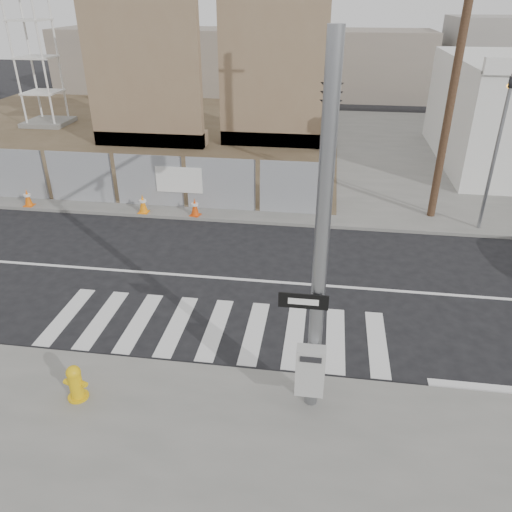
# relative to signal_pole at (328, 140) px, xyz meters

# --- Properties ---
(ground) EXTENTS (100.00, 100.00, 0.00)m
(ground) POSITION_rel_signal_pole_xyz_m (-2.49, 2.05, -4.78)
(ground) COLOR black
(ground) RESTS_ON ground
(sidewalk_far) EXTENTS (50.00, 20.00, 0.12)m
(sidewalk_far) POSITION_rel_signal_pole_xyz_m (-2.49, 16.05, -4.72)
(sidewalk_far) COLOR slate
(sidewalk_far) RESTS_ON ground
(signal_pole) EXTENTS (0.96, 5.87, 7.00)m
(signal_pole) POSITION_rel_signal_pole_xyz_m (0.00, 0.00, 0.00)
(signal_pole) COLOR gray
(signal_pole) RESTS_ON sidewalk_near
(far_signal_pole) EXTENTS (0.16, 0.20, 5.60)m
(far_signal_pole) POSITION_rel_signal_pole_xyz_m (5.51, 6.65, -1.30)
(far_signal_pole) COLOR gray
(far_signal_pole) RESTS_ON sidewalk_far
(chain_link_fence) EXTENTS (24.60, 0.04, 2.00)m
(chain_link_fence) POSITION_rel_signal_pole_xyz_m (-12.49, 7.05, -3.66)
(chain_link_fence) COLOR gray
(chain_link_fence) RESTS_ON sidewalk_far
(concrete_wall_left) EXTENTS (6.00, 1.30, 8.00)m
(concrete_wall_left) POSITION_rel_signal_pole_xyz_m (-9.49, 15.13, -1.40)
(concrete_wall_left) COLOR #7C634A
(concrete_wall_left) RESTS_ON sidewalk_far
(concrete_wall_right) EXTENTS (5.50, 1.30, 8.00)m
(concrete_wall_right) POSITION_rel_signal_pole_xyz_m (-2.99, 16.13, -1.40)
(concrete_wall_right) COLOR #7C634A
(concrete_wall_right) RESTS_ON sidewalk_far
(utility_pole_right) EXTENTS (1.60, 0.28, 10.00)m
(utility_pole_right) POSITION_rel_signal_pole_xyz_m (4.01, 7.55, 0.42)
(utility_pole_right) COLOR #4E3424
(utility_pole_right) RESTS_ON sidewalk_far
(fire_hydrant) EXTENTS (0.54, 0.54, 0.80)m
(fire_hydrant) POSITION_rel_signal_pole_xyz_m (-4.74, -3.33, -4.27)
(fire_hydrant) COLOR #DFAE0C
(fire_hydrant) RESTS_ON sidewalk_near
(traffic_cone_b) EXTENTS (0.35, 0.35, 0.68)m
(traffic_cone_b) POSITION_rel_signal_pole_xyz_m (-11.41, 6.27, -4.33)
(traffic_cone_b) COLOR #E65F0C
(traffic_cone_b) RESTS_ON sidewalk_far
(traffic_cone_c) EXTENTS (0.37, 0.37, 0.72)m
(traffic_cone_c) POSITION_rel_signal_pole_xyz_m (-6.74, 6.27, -4.31)
(traffic_cone_c) COLOR orange
(traffic_cone_c) RESTS_ON sidewalk_far
(traffic_cone_d) EXTENTS (0.43, 0.43, 0.68)m
(traffic_cone_d) POSITION_rel_signal_pole_xyz_m (-4.73, 6.27, -4.33)
(traffic_cone_d) COLOR #DB440B
(traffic_cone_d) RESTS_ON sidewalk_far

